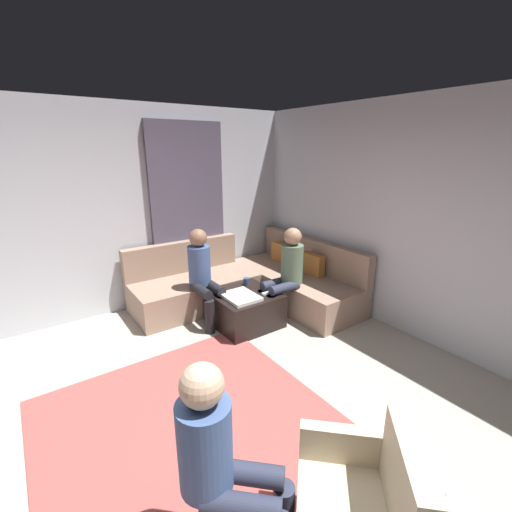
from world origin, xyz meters
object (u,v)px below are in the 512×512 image
object	(u,v)px
person_on_armchair	(224,459)
game_remote	(267,293)
person_on_couch_back	(286,271)
person_on_couch_side	(203,273)
ottoman	(245,309)
sectional_couch	(252,283)
coffee_mug	(247,281)

from	to	relation	value
person_on_armchair	game_remote	bearing A→B (deg)	-177.82
person_on_couch_back	person_on_couch_side	xyz separation A→B (m)	(-0.53, -0.89, 0.00)
ottoman	sectional_couch	bearing A→B (deg)	137.57
game_remote	person_on_couch_back	bearing A→B (deg)	92.18
person_on_couch_side	coffee_mug	bearing A→B (deg)	165.45
coffee_mug	ottoman	bearing A→B (deg)	-39.29
sectional_couch	person_on_armchair	size ratio (longest dim) A/B	2.16
coffee_mug	game_remote	xyz separation A→B (m)	(0.40, 0.04, -0.04)
sectional_couch	ottoman	world-z (taller)	sectional_couch
person_on_armchair	coffee_mug	bearing A→B (deg)	-171.92
game_remote	person_on_armchair	world-z (taller)	person_on_armchair
person_on_armchair	person_on_couch_side	bearing A→B (deg)	-160.74
coffee_mug	person_on_couch_side	size ratio (longest dim) A/B	0.08
person_on_couch_back	sectional_couch	bearing A→B (deg)	4.63
sectional_couch	game_remote	xyz separation A→B (m)	(0.69, -0.25, 0.15)
game_remote	person_on_couch_side	xyz separation A→B (m)	(-0.54, -0.59, 0.23)
game_remote	sectional_couch	bearing A→B (deg)	160.33
sectional_couch	person_on_couch_side	bearing A→B (deg)	-80.00
person_on_couch_back	person_on_armchair	bearing A→B (deg)	133.61
ottoman	game_remote	world-z (taller)	game_remote
ottoman	person_on_armchair	xyz separation A→B (m)	(2.12, -1.52, 0.43)
sectional_couch	person_on_armchair	xyz separation A→B (m)	(2.63, -1.99, 0.36)
game_remote	person_on_couch_back	world-z (taller)	person_on_couch_back
sectional_couch	coffee_mug	xyz separation A→B (m)	(0.29, -0.29, 0.19)
sectional_couch	game_remote	bearing A→B (deg)	-19.67
game_remote	person_on_couch_side	bearing A→B (deg)	-132.57
game_remote	person_on_armchair	bearing A→B (deg)	-41.98
sectional_couch	ottoman	bearing A→B (deg)	-42.43
game_remote	ottoman	bearing A→B (deg)	-129.29
coffee_mug	game_remote	world-z (taller)	coffee_mug
coffee_mug	person_on_couch_back	bearing A→B (deg)	41.35
person_on_couch_back	person_on_armchair	distance (m)	2.82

